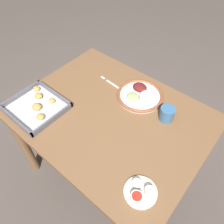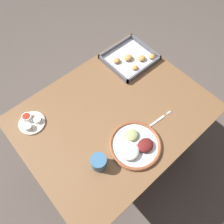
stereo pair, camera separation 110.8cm
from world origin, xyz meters
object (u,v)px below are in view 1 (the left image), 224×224
at_px(fork, 114,85).
at_px(saucer_plate, 140,192).
at_px(baking_tray, 37,106).
at_px(dinner_plate, 141,95).
at_px(drinking_cup, 167,114).

height_order(fork, saucer_plate, saucer_plate).
height_order(saucer_plate, baking_tray, same).
distance_m(dinner_plate, fork, 0.20).
bearing_deg(drinking_cup, baking_tray, 33.88).
height_order(dinner_plate, drinking_cup, drinking_cup).
distance_m(fork, baking_tray, 0.50).
bearing_deg(fork, dinner_plate, -167.38).
distance_m(dinner_plate, baking_tray, 0.63).
xyz_separation_m(fork, saucer_plate, (-0.54, 0.47, 0.01)).
relative_size(dinner_plate, baking_tray, 0.91).
xyz_separation_m(saucer_plate, baking_tray, (0.77, -0.02, -0.00)).
bearing_deg(fork, drinking_cup, -178.45).
bearing_deg(dinner_plate, drinking_cup, 166.72).
relative_size(dinner_plate, drinking_cup, 3.47).
distance_m(fork, drinking_cup, 0.41).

